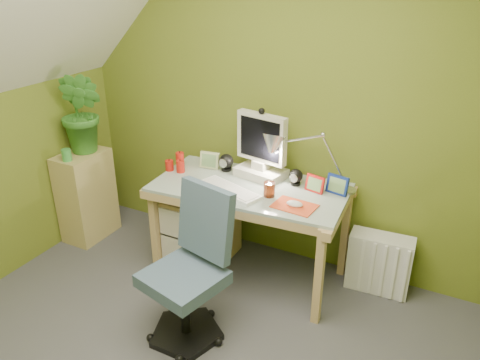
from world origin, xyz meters
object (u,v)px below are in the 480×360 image
at_px(monitor, 262,144).
at_px(radiator, 379,263).
at_px(side_ledge, 87,196).
at_px(potted_plant, 83,113).
at_px(desk_lamp, 325,148).
at_px(task_chair, 183,278).
at_px(desk, 249,230).

distance_m(monitor, radiator, 1.15).
relative_size(side_ledge, radiator, 1.74).
distance_m(monitor, potted_plant, 1.40).
bearing_deg(side_ledge, desk_lamp, 9.81).
bearing_deg(task_chair, monitor, 100.46).
distance_m(monitor, task_chair, 1.08).
distance_m(task_chair, radiator, 1.39).
relative_size(desk_lamp, potted_plant, 0.91).
distance_m(desk, desk_lamp, 0.81).
distance_m(monitor, desk_lamp, 0.45).
relative_size(side_ledge, potted_plant, 1.14).
distance_m(desk, side_ledge, 1.41).
distance_m(potted_plant, radiator, 2.43).
height_order(desk, monitor, monitor).
distance_m(desk_lamp, potted_plant, 1.84).
distance_m(desk, monitor, 0.62).
bearing_deg(potted_plant, task_chair, -27.24).
bearing_deg(task_chair, radiator, 60.40).
bearing_deg(desk_lamp, side_ledge, -166.19).
height_order(desk, task_chair, task_chair).
relative_size(monitor, potted_plant, 0.76).
height_order(side_ledge, radiator, side_ledge).
bearing_deg(potted_plant, side_ledge, -126.02).
bearing_deg(potted_plant, radiator, 8.11).
bearing_deg(desk_lamp, task_chair, -113.61).
bearing_deg(monitor, potted_plant, -158.27).
xyz_separation_m(desk, side_ledge, (-1.41, -0.14, 0.02)).
xyz_separation_m(task_chair, radiator, (0.93, 1.00, -0.22)).
bearing_deg(side_ledge, monitor, 12.86).
bearing_deg(side_ledge, desk, 5.73).
bearing_deg(monitor, radiator, 13.78).
xyz_separation_m(potted_plant, task_chair, (1.32, -0.68, -0.63)).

